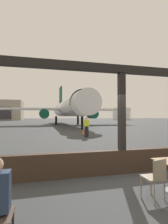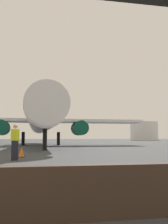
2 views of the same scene
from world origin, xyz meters
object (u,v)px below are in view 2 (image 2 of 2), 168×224
Objects in this scene: ground_crew_worker at (15,141)px; fuel_storage_tank at (144,131)px; airplane at (42,119)px; traffic_cone at (21,152)px.

fuel_storage_tank is at bearing 61.65° from ground_crew_worker.
airplane reaches higher than fuel_storage_tank.
airplane is 59.23m from fuel_storage_tank.
airplane is 22.01m from ground_crew_worker.
airplane reaches higher than ground_crew_worker.
airplane reaches higher than traffic_cone.
fuel_storage_tank is at bearing 53.11° from airplane.
ground_crew_worker is 2.08m from traffic_cone.
ground_crew_worker is 2.96× the size of traffic_cone.
fuel_storage_tank is (37.09, 67.16, 2.85)m from traffic_cone.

